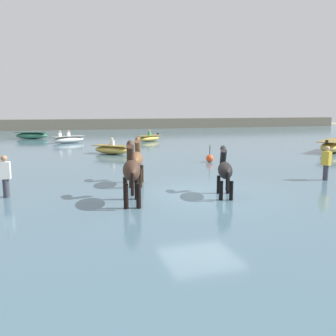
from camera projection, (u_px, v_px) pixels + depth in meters
name	position (u px, v px, depth m)	size (l,w,h in m)	color
ground_plane	(201.00, 203.00, 11.76)	(120.00, 120.00, 0.00)	gray
water_surface	(137.00, 159.00, 21.17)	(90.00, 90.00, 0.28)	#476675
horse_lead_black	(225.00, 171.00, 11.35)	(0.87, 1.68, 1.84)	black
horse_trailing_bay	(136.00, 160.00, 13.11)	(0.85, 1.84, 2.00)	brown
horse_flank_dark_bay	(131.00, 172.00, 10.46)	(0.73, 1.93, 2.08)	#382319
boat_distant_east	(112.00, 150.00, 22.27)	(2.44, 2.36, 1.03)	gold
boat_mid_outer	(149.00, 138.00, 31.29)	(2.57, 2.19, 0.99)	gold
boat_near_starboard	(32.00, 135.00, 33.76)	(3.14, 1.87, 0.64)	#337556
boat_distant_west	(333.00, 146.00, 23.33)	(3.95, 3.38, 0.91)	gold
boat_near_port	(68.00, 139.00, 29.66)	(2.91, 2.00, 1.06)	silver
person_spectator_far	(326.00, 165.00, 13.98)	(0.27, 0.36, 1.63)	#383842
person_wading_mid	(6.00, 179.00, 11.22)	(0.33, 0.22, 1.63)	#383842
channel_buoy	(210.00, 158.00, 18.84)	(0.40, 0.40, 0.91)	#E54C1E
far_shoreline	(91.00, 125.00, 50.04)	(80.00, 2.40, 1.73)	#605B4C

